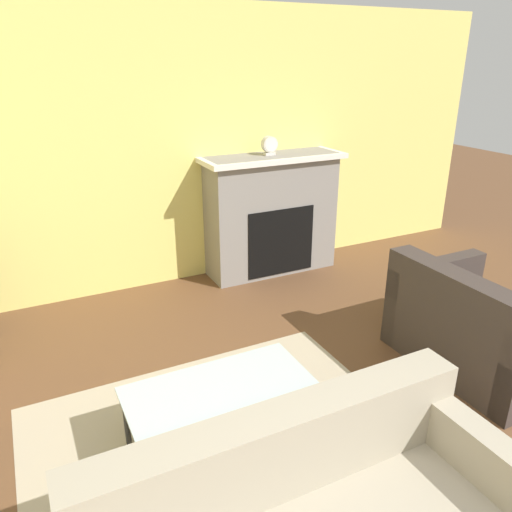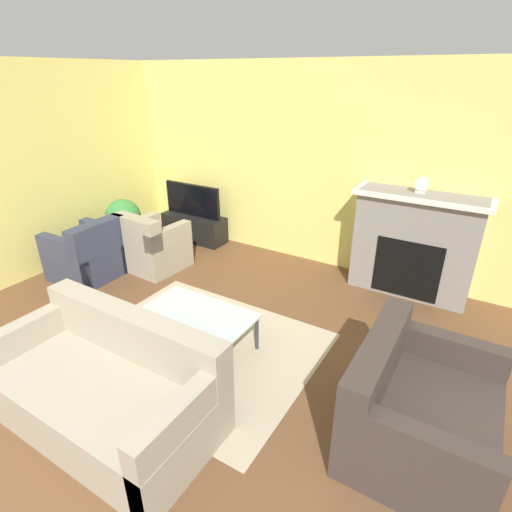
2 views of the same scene
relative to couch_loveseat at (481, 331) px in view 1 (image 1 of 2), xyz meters
name	(u,v)px [view 1 (image 1 of 2)]	position (x,y,z in m)	size (l,w,h in m)	color
wall_back	(110,156)	(-2.12, 2.58, 1.06)	(8.72, 0.06, 2.70)	#EADB72
area_rug	(224,446)	(-2.08, 0.05, -0.29)	(2.31, 1.89, 0.00)	#B7A88E
fireplace	(272,212)	(-0.55, 2.33, 0.37)	(1.50, 0.50, 1.27)	gray
couch_loveseat	(481,331)	(0.00, 0.00, 0.00)	(0.95, 1.22, 0.82)	#3D332D
coffee_table	(224,399)	(-2.08, 0.03, 0.08)	(1.11, 0.69, 0.40)	#333338
mantel_clock	(269,145)	(-0.58, 2.33, 1.08)	(0.16, 0.07, 0.19)	beige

